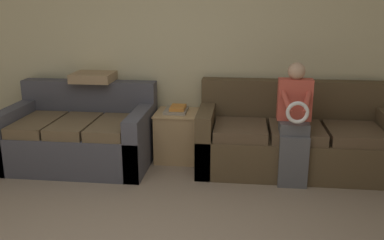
{
  "coord_description": "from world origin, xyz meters",
  "views": [
    {
      "loc": [
        0.74,
        -2.09,
        1.78
      ],
      "look_at": [
        0.29,
        1.66,
        0.7
      ],
      "focal_mm": 40.0,
      "sensor_mm": 36.0,
      "label": 1
    }
  ],
  "objects": [
    {
      "name": "wall_back",
      "position": [
        0.0,
        2.8,
        1.27
      ],
      "size": [
        7.99,
        0.06,
        2.55
      ],
      "color": "beige",
      "rests_on": "ground_plane"
    },
    {
      "name": "child_left_seated",
      "position": [
        1.26,
        1.99,
        0.64
      ],
      "size": [
        0.33,
        0.38,
        1.19
      ],
      "color": "#56565B",
      "rests_on": "ground_plane"
    },
    {
      "name": "couch_side",
      "position": [
        -1.02,
        2.25,
        0.31
      ],
      "size": [
        1.57,
        1.0,
        0.86
      ],
      "color": "#4C4C56",
      "rests_on": "ground_plane"
    },
    {
      "name": "couch_main",
      "position": [
        1.31,
        2.35,
        0.32
      ],
      "size": [
        2.04,
        0.87,
        0.91
      ],
      "color": "brown",
      "rests_on": "ground_plane"
    },
    {
      "name": "book_stack",
      "position": [
        0.02,
        2.5,
        0.58
      ],
      "size": [
        0.25,
        0.32,
        0.07
      ],
      "color": "gray",
      "rests_on": "side_shelf"
    },
    {
      "name": "side_shelf",
      "position": [
        0.02,
        2.49,
        0.28
      ],
      "size": [
        0.47,
        0.51,
        0.55
      ],
      "color": "tan",
      "rests_on": "ground_plane"
    },
    {
      "name": "throw_pillow",
      "position": [
        -0.95,
        2.61,
        0.91
      ],
      "size": [
        0.46,
        0.46,
        0.1
      ],
      "color": "#A38460",
      "rests_on": "couch_side"
    }
  ]
}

